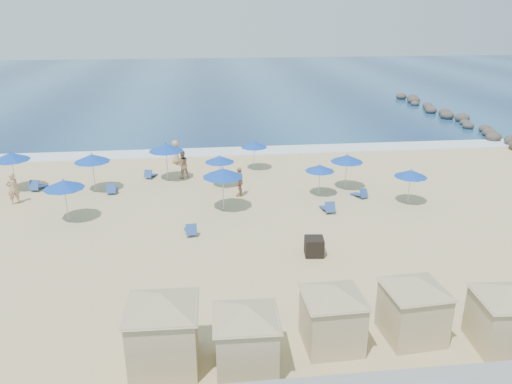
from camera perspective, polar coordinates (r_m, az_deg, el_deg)
ground at (r=25.46m, az=-2.02°, el=-4.88°), size 160.00×160.00×0.00m
ocean at (r=78.74m, az=-5.37°, el=12.33°), size 160.00×80.00×0.06m
surf_line at (r=40.00m, az=-3.84°, el=4.61°), size 160.00×2.50×0.08m
rock_jetty at (r=55.37m, az=21.51°, el=8.00°), size 2.56×26.66×0.96m
trash_bin at (r=23.42m, az=6.65°, el=-6.21°), size 0.94×0.94×0.86m
cabana_0 at (r=16.37m, az=-10.63°, el=-14.20°), size 4.59×4.59×2.88m
cabana_1 at (r=16.04m, az=-1.16°, el=-15.33°), size 4.13×4.13×2.59m
cabana_2 at (r=17.23m, az=8.77°, el=-12.92°), size 4.06×4.06×2.55m
cabana_3 at (r=18.24m, az=17.64°, el=-11.62°), size 4.10×4.10×2.58m
cabana_4 at (r=18.91m, az=26.71°, el=-11.79°), size 4.08×4.08×2.56m
umbrella_0 at (r=34.34m, az=-26.22°, el=3.67°), size 2.25×2.25×2.56m
umbrella_1 at (r=32.27m, az=-18.25°, el=3.71°), size 2.20×2.20×2.51m
umbrella_2 at (r=28.11m, az=-21.13°, el=0.83°), size 2.14×2.14×2.44m
umbrella_3 at (r=33.23m, az=-10.25°, el=5.03°), size 2.29×2.29×2.61m
umbrella_4 at (r=27.68m, az=-3.82°, el=2.21°), size 2.29×2.29×2.60m
umbrella_5 at (r=31.65m, az=-4.18°, el=3.78°), size 1.89×1.89×2.15m
umbrella_6 at (r=30.29m, az=7.30°, el=2.74°), size 1.80×1.80×2.05m
umbrella_7 at (r=35.09m, az=-0.23°, el=5.45°), size 1.86×1.86×2.12m
umbrella_8 at (r=31.60m, az=10.35°, el=3.79°), size 2.06×2.06×2.34m
umbrella_9 at (r=30.07m, az=17.28°, el=2.04°), size 1.90×1.90×2.16m
beach_chair_0 at (r=34.43m, az=-23.71°, el=0.65°), size 0.87×1.46×0.75m
beach_chair_1 at (r=32.26m, az=-16.15°, el=0.31°), size 0.60×1.28×0.70m
beach_chair_2 at (r=34.56m, az=-12.01°, el=1.97°), size 0.90×1.28×0.65m
beach_chair_3 at (r=25.62m, az=-7.47°, el=-4.30°), size 0.70×1.30×0.68m
beach_chair_4 at (r=28.44m, az=8.24°, el=-1.77°), size 0.68×1.33×0.71m
beach_chair_5 at (r=30.93m, az=11.84°, el=-0.21°), size 0.92×1.26×0.63m
beachgoer_0 at (r=32.32m, az=-26.03°, el=0.36°), size 0.83×0.77×1.89m
beachgoer_1 at (r=33.90m, az=-8.43°, el=3.13°), size 1.14×1.05×1.89m
beachgoer_2 at (r=30.30m, az=-1.90°, el=1.19°), size 0.77×1.16×1.82m
beachgoer_3 at (r=37.38m, az=-9.17°, el=4.57°), size 0.96×1.00×1.72m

